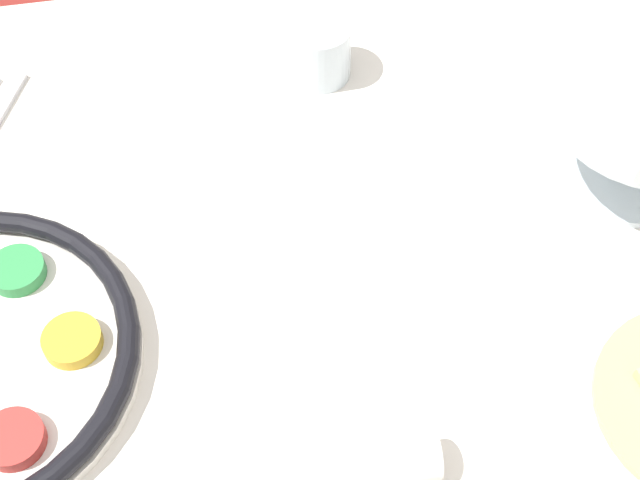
% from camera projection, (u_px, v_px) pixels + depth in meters
% --- Properties ---
extents(dining_table, '(1.59, 0.96, 0.75)m').
position_uv_depth(dining_table, '(336.00, 456.00, 1.12)').
color(dining_table, white).
rests_on(dining_table, ground_plane).
extents(napkin_roll, '(0.19, 0.05, 0.04)m').
position_uv_depth(napkin_roll, '(324.00, 469.00, 0.70)').
color(napkin_roll, white).
rests_on(napkin_roll, dining_table).
extents(cup_near, '(0.07, 0.07, 0.06)m').
position_uv_depth(cup_near, '(319.00, 51.00, 0.97)').
color(cup_near, silver).
rests_on(cup_near, dining_table).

